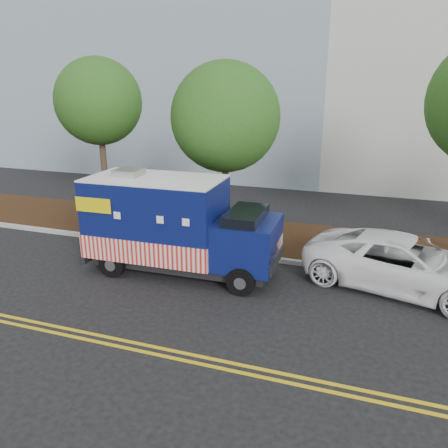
% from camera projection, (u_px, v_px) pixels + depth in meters
% --- Properties ---
extents(ground, '(120.00, 120.00, 0.00)m').
position_uv_depth(ground, '(209.00, 270.00, 14.19)').
color(ground, black).
rests_on(ground, ground).
extents(curb, '(120.00, 0.18, 0.15)m').
position_uv_depth(curb, '(223.00, 253.00, 15.42)').
color(curb, '#9E9E99').
rests_on(curb, ground).
extents(mulch_strip, '(120.00, 4.00, 0.15)m').
position_uv_depth(mulch_strip, '(240.00, 234.00, 17.31)').
color(mulch_strip, black).
rests_on(mulch_strip, ground).
extents(centerline_near, '(120.00, 0.10, 0.01)m').
position_uv_depth(centerline_near, '(142.00, 344.00, 10.18)').
color(centerline_near, gold).
rests_on(centerline_near, ground).
extents(centerline_far, '(120.00, 0.10, 0.01)m').
position_uv_depth(centerline_far, '(136.00, 350.00, 9.96)').
color(centerline_far, gold).
rests_on(centerline_far, ground).
extents(tree_a, '(3.51, 3.51, 6.83)m').
position_uv_depth(tree_a, '(99.00, 102.00, 17.73)').
color(tree_a, '#38281C').
rests_on(tree_a, ground).
extents(tree_b, '(4.07, 4.07, 6.63)m').
position_uv_depth(tree_b, '(225.00, 117.00, 16.14)').
color(tree_b, '#38281C').
rests_on(tree_b, ground).
extents(sign_post, '(0.06, 0.06, 2.40)m').
position_uv_depth(sign_post, '(186.00, 213.00, 16.16)').
color(sign_post, '#473828').
rests_on(sign_post, ground).
extents(food_truck, '(6.21, 2.47, 3.24)m').
position_uv_depth(food_truck, '(173.00, 227.00, 13.77)').
color(food_truck, black).
rests_on(food_truck, ground).
extents(white_car, '(6.12, 3.91, 1.57)m').
position_uv_depth(white_car, '(403.00, 263.00, 12.75)').
color(white_car, white).
rests_on(white_car, ground).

